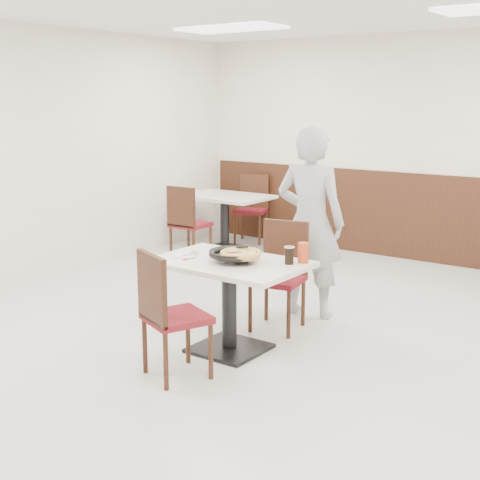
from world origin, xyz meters
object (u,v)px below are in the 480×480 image
Objects in this scene: pizza_pan at (235,256)px; diner_person at (310,223)px; chair_near at (177,314)px; bg_table_left at (225,223)px; side_plate at (184,256)px; cola_glass at (289,256)px; chair_far at (277,277)px; bg_chair_left_near at (191,223)px; main_table at (229,306)px; pizza at (241,255)px; red_cup at (303,253)px; bg_chair_left_far at (251,209)px.

diner_person reaches higher than pizza_pan.
chair_near is 0.79× the size of bg_table_left.
side_plate is (-0.37, 0.53, 0.28)m from chair_near.
side_plate is at bearing -159.69° from cola_glass.
bg_chair_left_near is (-2.31, 1.57, 0.00)m from chair_far.
main_table is 6.47× the size of side_plate.
bg_chair_left_near is (-2.33, 1.05, -0.41)m from diner_person.
pizza is (0.11, 0.00, 0.44)m from main_table.
diner_person is (0.43, 1.29, 0.13)m from side_plate.
diner_person is (-0.45, 0.89, 0.06)m from red_cup.
chair_far is 5.94× the size of red_cup.
chair_far is at bearing 62.10° from side_plate.
chair_far is 1.00× the size of bg_chair_left_near.
pizza_pan is 0.37× the size of bg_chair_left_far.
chair_near is 0.54× the size of diner_person.
chair_far reaches higher than pizza.
pizza_pan is at bearing 14.84° from side_plate.
chair_near is at bearing 77.93° from chair_far.
chair_near is at bearing -94.72° from pizza_pan.
cola_glass is (0.41, -0.47, 0.34)m from chair_far.
chair_near is at bearing 78.21° from diner_person.
bg_chair_left_near is at bearing 143.10° from cola_glass.
cola_glass is at bearing 25.91° from pizza_pan.
red_cup is (0.51, 0.29, 0.45)m from main_table.
chair_far is at bearing -44.55° from bg_table_left.
chair_far is at bearing 109.97° from bg_chair_left_far.
main_table is 3.68m from bg_table_left.
bg_chair_left_near is 1.00× the size of bg_chair_left_far.
bg_chair_left_near reaches higher than side_plate.
main_table is at bearing 16.38° from side_plate.
red_cup is 0.99m from diner_person.
red_cup is 0.17× the size of bg_chair_left_near.
bg_table_left is (-2.76, 2.62, -0.45)m from red_cup.
diner_person is at bearing 87.23° from main_table.
bg_chair_left_near is at bearing 129.07° from side_plate.
chair_near is 3.12× the size of pizza.
bg_chair_left_far is (-2.26, 3.53, 0.10)m from main_table.
main_table is at bearing -176.96° from pizza_pan.
bg_table_left is at bearing 71.95° from bg_chair_left_far.
side_plate is at bearing 61.49° from diner_person.
chair_near reaches higher than main_table.
diner_person is at bearing 110.56° from chair_near.
chair_far is 0.73m from pizza_pan.
pizza_pan is at bearing -51.62° from bg_table_left.
chair_near is 5.12× the size of side_plate.
bg_chair_left_far is (-2.70, 3.34, -0.34)m from cola_glass.
bg_chair_left_near is at bearing 145.13° from red_cup.
pizza_pan reaches higher than main_table.
cola_glass is 0.11× the size of bg_table_left.
red_cup is 0.17× the size of bg_chair_left_far.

